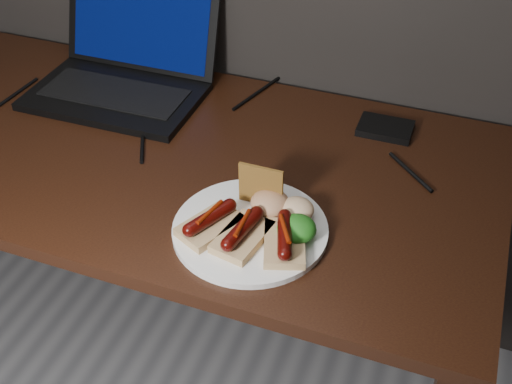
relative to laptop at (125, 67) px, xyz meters
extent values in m
cube|color=black|center=(0.21, -0.20, -0.07)|extent=(1.40, 0.70, 0.03)
cube|color=black|center=(-0.44, 0.10, -0.44)|extent=(0.05, 0.05, 0.72)
cube|color=black|center=(0.86, 0.10, -0.44)|extent=(0.05, 0.05, 0.72)
cube|color=black|center=(0.00, -0.06, -0.05)|extent=(0.40, 0.25, 0.02)
cube|color=black|center=(0.00, -0.06, -0.03)|extent=(0.34, 0.14, 0.00)
cube|color=black|center=(0.00, 0.10, 0.08)|extent=(0.40, 0.10, 0.23)
cube|color=#060A41|center=(0.00, 0.10, 0.08)|extent=(0.36, 0.08, 0.20)
cube|color=black|center=(0.63, 0.03, -0.05)|extent=(0.12, 0.08, 0.02)
cylinder|color=black|center=(0.14, -0.19, -0.05)|extent=(0.09, 0.16, 0.01)
cylinder|color=black|center=(0.31, 0.10, -0.05)|extent=(0.07, 0.21, 0.01)
cylinder|color=black|center=(0.70, -0.10, -0.05)|extent=(0.11, 0.10, 0.01)
cylinder|color=black|center=(-0.23, -0.15, -0.05)|extent=(0.02, 0.20, 0.01)
cylinder|color=white|center=(0.46, -0.38, -0.05)|extent=(0.29, 0.29, 0.01)
cube|color=#DCBA81|center=(0.40, -0.41, -0.03)|extent=(0.11, 0.13, 0.02)
cylinder|color=#4D0605|center=(0.40, -0.41, -0.01)|extent=(0.06, 0.10, 0.02)
sphere|color=#4D0605|center=(0.38, -0.45, -0.01)|extent=(0.03, 0.02, 0.02)
sphere|color=#4D0605|center=(0.42, -0.37, -0.01)|extent=(0.03, 0.02, 0.02)
cylinder|color=#6D1905|center=(0.40, -0.41, 0.00)|extent=(0.02, 0.07, 0.01)
cube|color=#DCBA81|center=(0.46, -0.42, -0.03)|extent=(0.09, 0.13, 0.02)
cylinder|color=#4D0605|center=(0.46, -0.42, -0.01)|extent=(0.04, 0.10, 0.02)
sphere|color=#4D0605|center=(0.45, -0.46, -0.01)|extent=(0.02, 0.02, 0.02)
sphere|color=#4D0605|center=(0.47, -0.37, -0.01)|extent=(0.03, 0.02, 0.02)
cylinder|color=#6D1905|center=(0.46, -0.42, 0.00)|extent=(0.01, 0.07, 0.01)
cube|color=#DCBA81|center=(0.54, -0.40, -0.03)|extent=(0.10, 0.13, 0.02)
cylinder|color=#4D0605|center=(0.54, -0.40, -0.01)|extent=(0.05, 0.10, 0.02)
sphere|color=#4D0605|center=(0.55, -0.45, -0.01)|extent=(0.03, 0.02, 0.02)
sphere|color=#4D0605|center=(0.52, -0.36, -0.01)|extent=(0.03, 0.02, 0.02)
cylinder|color=#6D1905|center=(0.54, -0.40, 0.00)|extent=(0.04, 0.06, 0.01)
cube|color=#9F692B|center=(0.46, -0.31, 0.00)|extent=(0.08, 0.01, 0.08)
ellipsoid|color=#185911|center=(0.55, -0.37, -0.02)|extent=(0.07, 0.07, 0.04)
ellipsoid|color=#A62B10|center=(0.48, -0.33, -0.02)|extent=(0.07, 0.07, 0.04)
ellipsoid|color=beige|center=(0.53, -0.32, -0.02)|extent=(0.06, 0.06, 0.04)
camera|label=1|loc=(0.77, -1.17, 0.73)|focal=45.00mm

